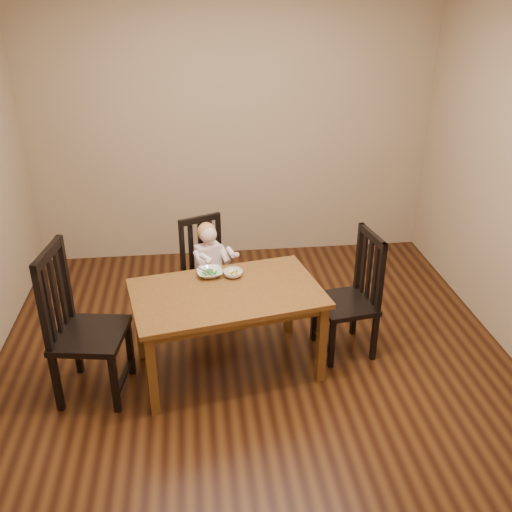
{
  "coord_description": "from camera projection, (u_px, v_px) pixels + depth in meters",
  "views": [
    {
      "loc": [
        -0.4,
        -3.57,
        2.68
      ],
      "look_at": [
        0.04,
        0.25,
        0.79
      ],
      "focal_mm": 40.0,
      "sensor_mm": 36.0,
      "label": 1
    }
  ],
  "objects": [
    {
      "name": "toddler",
      "position": [
        209.0,
        262.0,
        4.72
      ],
      "size": [
        0.38,
        0.41,
        0.46
      ],
      "primitive_type": null,
      "rotation": [
        0.0,
        0.0,
        3.55
      ],
      "color": "white",
      "rests_on": "chair_child"
    },
    {
      "name": "chair_child",
      "position": [
        207.0,
        272.0,
        4.81
      ],
      "size": [
        0.5,
        0.5,
        0.9
      ],
      "rotation": [
        0.0,
        0.0,
        3.55
      ],
      "color": "black",
      "rests_on": "room"
    },
    {
      "name": "bowl_veg",
      "position": [
        233.0,
        274.0,
        4.24
      ],
      "size": [
        0.16,
        0.16,
        0.05
      ],
      "primitive_type": "imported",
      "rotation": [
        0.0,
        0.0,
        0.09
      ],
      "color": "silver",
      "rests_on": "dining_table"
    },
    {
      "name": "bowl_peas",
      "position": [
        210.0,
        273.0,
        4.25
      ],
      "size": [
        0.2,
        0.2,
        0.05
      ],
      "primitive_type": "imported",
      "rotation": [
        0.0,
        0.0,
        0.07
      ],
      "color": "silver",
      "rests_on": "dining_table"
    },
    {
      "name": "fork",
      "position": [
        205.0,
        272.0,
        4.21
      ],
      "size": [
        0.1,
        0.08,
        0.05
      ],
      "rotation": [
        0.0,
        0.0,
        0.98
      ],
      "color": "silver",
      "rests_on": "bowl_peas"
    },
    {
      "name": "dining_table",
      "position": [
        227.0,
        301.0,
        4.09
      ],
      "size": [
        1.46,
        1.04,
        0.67
      ],
      "rotation": [
        0.0,
        0.0,
        0.19
      ],
      "color": "#4D2B12",
      "rests_on": "room"
    },
    {
      "name": "room",
      "position": [
        255.0,
        198.0,
        3.81
      ],
      "size": [
        4.01,
        4.01,
        2.71
      ],
      "color": "#40210D",
      "rests_on": "ground"
    },
    {
      "name": "chair_left",
      "position": [
        81.0,
        327.0,
        3.87
      ],
      "size": [
        0.53,
        0.55,
        1.12
      ],
      "rotation": [
        0.0,
        0.0,
        -1.73
      ],
      "color": "black",
      "rests_on": "room"
    },
    {
      "name": "chair_right",
      "position": [
        352.0,
        297.0,
        4.36
      ],
      "size": [
        0.47,
        0.49,
        0.99
      ],
      "rotation": [
        0.0,
        0.0,
        1.73
      ],
      "color": "black",
      "rests_on": "room"
    }
  ]
}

